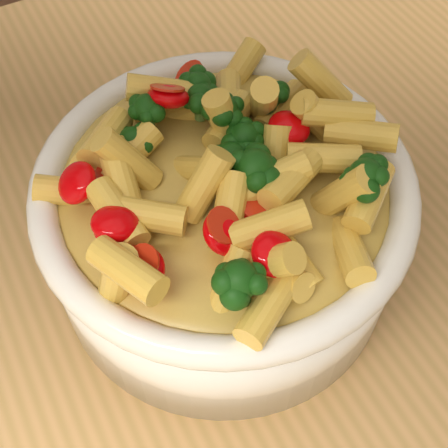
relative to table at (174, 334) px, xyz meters
name	(u,v)px	position (x,y,z in m)	size (l,w,h in m)	color
table	(174,334)	(0.00, 0.00, 0.00)	(1.20, 0.80, 0.90)	tan
serving_bowl	(224,223)	(0.05, -0.01, 0.16)	(0.26, 0.26, 0.11)	white
pasta_salad	(224,160)	(0.05, -0.01, 0.23)	(0.21, 0.21, 0.05)	#FCCA4F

